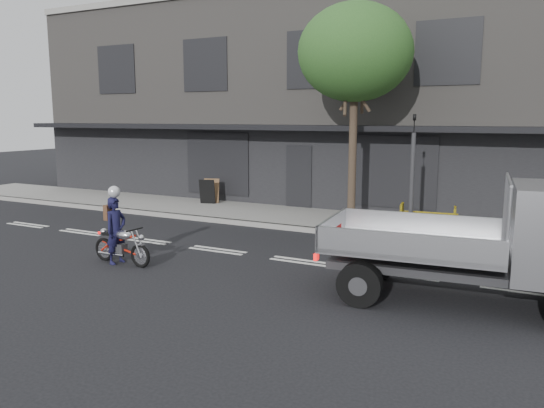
{
  "coord_description": "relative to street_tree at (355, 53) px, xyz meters",
  "views": [
    {
      "loc": [
        7.31,
        -11.29,
        3.43
      ],
      "look_at": [
        1.33,
        0.5,
        1.25
      ],
      "focal_mm": 35.0,
      "sensor_mm": 36.0,
      "label": 1
    }
  ],
  "objects": [
    {
      "name": "ground",
      "position": [
        -2.2,
        -4.2,
        -5.28
      ],
      "size": [
        80.0,
        80.0,
        0.0
      ],
      "primitive_type": "plane",
      "color": "black",
      "rests_on": "ground"
    },
    {
      "name": "sidewalk",
      "position": [
        -2.2,
        0.5,
        -5.2
      ],
      "size": [
        32.0,
        3.2,
        0.15
      ],
      "primitive_type": "cube",
      "color": "gray",
      "rests_on": "ground"
    },
    {
      "name": "kerb",
      "position": [
        -2.2,
        -1.1,
        -5.2
      ],
      "size": [
        32.0,
        0.2,
        0.15
      ],
      "primitive_type": "cube",
      "color": "gray",
      "rests_on": "ground"
    },
    {
      "name": "building_main",
      "position": [
        -2.2,
        7.1,
        -1.28
      ],
      "size": [
        26.0,
        10.0,
        8.0
      ],
      "primitive_type": "cube",
      "color": "slate",
      "rests_on": "ground"
    },
    {
      "name": "street_tree",
      "position": [
        0.0,
        0.0,
        0.0
      ],
      "size": [
        3.4,
        3.4,
        6.74
      ],
      "color": "#382B21",
      "rests_on": "ground"
    },
    {
      "name": "traffic_light_pole",
      "position": [
        2.0,
        -0.85,
        -3.63
      ],
      "size": [
        0.12,
        0.12,
        3.5
      ],
      "color": "#2D2D30",
      "rests_on": "ground"
    },
    {
      "name": "motorcycle",
      "position": [
        -3.52,
        -6.29,
        -4.81
      ],
      "size": [
        1.75,
        0.51,
        0.9
      ],
      "rotation": [
        0.0,
        0.0,
        -0.06
      ],
      "color": "black",
      "rests_on": "ground"
    },
    {
      "name": "rider",
      "position": [
        -3.67,
        -6.29,
        -4.49
      ],
      "size": [
        0.41,
        0.6,
        1.58
      ],
      "primitive_type": "imported",
      "rotation": [
        0.0,
        0.0,
        1.51
      ],
      "color": "#141335",
      "rests_on": "ground"
    },
    {
      "name": "flatbed_ute",
      "position": [
        5.17,
        -5.31,
        -3.92
      ],
      "size": [
        5.3,
        2.52,
        2.38
      ],
      "rotation": [
        0.0,
        0.0,
        0.09
      ],
      "color": "black",
      "rests_on": "ground"
    },
    {
      "name": "construction_barrier",
      "position": [
        2.4,
        -0.7,
        -4.69
      ],
      "size": [
        1.63,
        0.82,
        0.87
      ],
      "primitive_type": null,
      "rotation": [
        0.0,
        0.0,
        0.13
      ],
      "color": "yellow",
      "rests_on": "sidewalk"
    },
    {
      "name": "sandwich_board",
      "position": [
        -6.09,
        1.15,
        -4.66
      ],
      "size": [
        0.68,
        0.55,
        0.94
      ],
      "primitive_type": null,
      "rotation": [
        0.0,
        0.0,
        0.31
      ],
      "color": "black",
      "rests_on": "sidewalk"
    }
  ]
}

